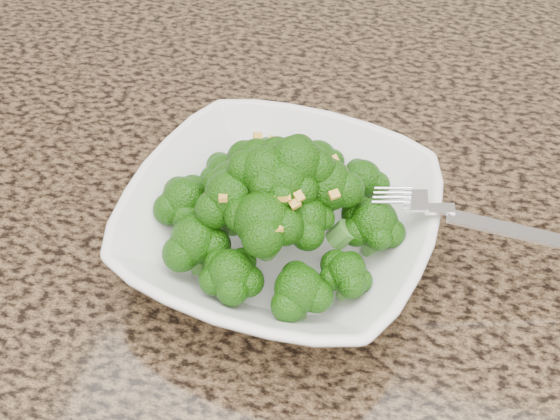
# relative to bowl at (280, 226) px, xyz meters

# --- Properties ---
(granite_counter) EXTENTS (1.64, 1.04, 0.03)m
(granite_counter) POSITION_rel_bowl_xyz_m (-0.02, 0.05, -0.05)
(granite_counter) COLOR brown
(granite_counter) RESTS_ON cabinet
(bowl) EXTENTS (0.29, 0.29, 0.06)m
(bowl) POSITION_rel_bowl_xyz_m (0.00, 0.00, 0.00)
(bowl) COLOR white
(bowl) RESTS_ON granite_counter
(broccoli_pile) EXTENTS (0.22, 0.22, 0.07)m
(broccoli_pile) POSITION_rel_bowl_xyz_m (0.00, -0.00, 0.07)
(broccoli_pile) COLOR #1B5509
(broccoli_pile) RESTS_ON bowl
(garlic_topping) EXTENTS (0.13, 0.13, 0.01)m
(garlic_topping) POSITION_rel_bowl_xyz_m (0.00, 0.00, 0.11)
(garlic_topping) COLOR yellow
(garlic_topping) RESTS_ON broccoli_pile
(fork) EXTENTS (0.19, 0.05, 0.01)m
(fork) POSITION_rel_bowl_xyz_m (0.13, 0.01, 0.04)
(fork) COLOR silver
(fork) RESTS_ON bowl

